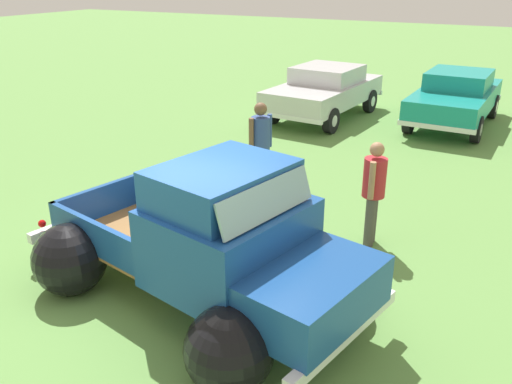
% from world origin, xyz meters
% --- Properties ---
extents(ground_plane, '(80.00, 80.00, 0.00)m').
position_xyz_m(ground_plane, '(0.00, 0.00, 0.00)').
color(ground_plane, '#609347').
extents(vintage_pickup_truck, '(4.92, 3.50, 1.96)m').
position_xyz_m(vintage_pickup_truck, '(0.38, -0.08, 0.76)').
color(vintage_pickup_truck, black).
rests_on(vintage_pickup_truck, ground).
extents(show_car_0, '(2.27, 4.31, 1.43)m').
position_xyz_m(show_car_0, '(-1.83, 9.36, 0.78)').
color(show_car_0, black).
rests_on(show_car_0, ground).
extents(show_car_1, '(1.98, 4.33, 1.43)m').
position_xyz_m(show_car_1, '(1.56, 10.22, 0.78)').
color(show_car_1, black).
rests_on(show_car_1, ground).
extents(spectator_0, '(0.37, 0.54, 1.63)m').
position_xyz_m(spectator_0, '(1.58, 2.46, 0.92)').
color(spectator_0, '#4C4742').
rests_on(spectator_0, ground).
extents(spectator_1, '(0.44, 0.53, 1.76)m').
position_xyz_m(spectator_1, '(-0.80, 3.41, 1.01)').
color(spectator_1, navy).
rests_on(spectator_1, ground).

